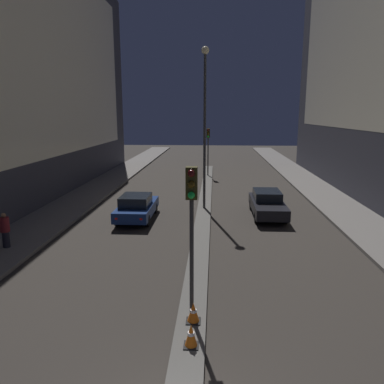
{
  "coord_description": "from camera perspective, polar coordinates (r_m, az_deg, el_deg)",
  "views": [
    {
      "loc": [
        0.62,
        -5.81,
        6.05
      ],
      "look_at": [
        -0.96,
        20.39,
        0.5
      ],
      "focal_mm": 35.0,
      "sensor_mm": 36.0,
      "label": 1
    }
  ],
  "objects": [
    {
      "name": "building_left",
      "position": [
        29.14,
        -26.43,
        16.82
      ],
      "size": [
        6.01,
        39.16,
        18.26
      ],
      "color": "#383842",
      "rests_on": "ground"
    },
    {
      "name": "median_strip",
      "position": [
        25.37,
        1.95,
        -1.72
      ],
      "size": [
        0.86,
        35.66,
        0.13
      ],
      "color": "#56544F",
      "rests_on": "ground"
    },
    {
      "name": "traffic_light_near",
      "position": [
        10.4,
        -0.07,
        -2.69
      ],
      "size": [
        0.32,
        0.42,
        4.49
      ],
      "color": "#383838",
      "rests_on": "median_strip"
    },
    {
      "name": "traffic_light_mid",
      "position": [
        36.1,
        2.47,
        7.76
      ],
      "size": [
        0.32,
        0.42,
        4.49
      ],
      "color": "#383838",
      "rests_on": "median_strip"
    },
    {
      "name": "street_lamp",
      "position": [
        23.21,
        1.96,
        12.32
      ],
      "size": [
        0.46,
        0.46,
        9.77
      ],
      "color": "#383838",
      "rests_on": "median_strip"
    },
    {
      "name": "traffic_cone_near",
      "position": [
        10.34,
        -0.14,
        -21.01
      ],
      "size": [
        0.39,
        0.39,
        0.62
      ],
      "color": "black",
      "rests_on": "median_strip"
    },
    {
      "name": "traffic_cone_far",
      "position": [
        11.34,
        0.2,
        -17.87
      ],
      "size": [
        0.42,
        0.42,
        0.59
      ],
      "color": "black",
      "rests_on": "median_strip"
    },
    {
      "name": "car_left_lane",
      "position": [
        21.78,
        -8.42,
        -2.27
      ],
      "size": [
        1.87,
        4.42,
        1.5
      ],
      "color": "navy",
      "rests_on": "ground"
    },
    {
      "name": "car_right_lane",
      "position": [
        22.82,
        11.41,
        -1.73
      ],
      "size": [
        1.81,
        4.81,
        1.48
      ],
      "color": "black",
      "rests_on": "ground"
    },
    {
      "name": "pedestrian_on_left_sidewalk",
      "position": [
        18.65,
        -26.61,
        -5.15
      ],
      "size": [
        0.41,
        0.41,
        1.58
      ],
      "color": "black",
      "rests_on": "sidewalk_left"
    }
  ]
}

